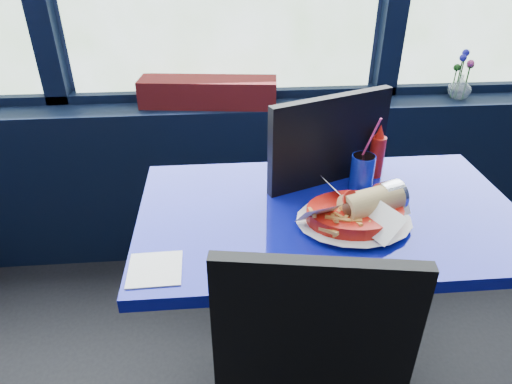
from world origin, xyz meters
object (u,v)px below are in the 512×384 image
at_px(near_table, 325,256).
at_px(ketchup_bottle, 377,154).
at_px(flower_vase, 461,84).
at_px(food_basket, 357,213).
at_px(soda_cup, 362,172).
at_px(planter_box, 208,92).
at_px(chair_near_back, 329,196).

bearing_deg(near_table, ketchup_bottle, 45.60).
distance_m(near_table, flower_vase, 1.21).
height_order(food_basket, ketchup_bottle, ketchup_bottle).
bearing_deg(soda_cup, food_basket, -109.52).
distance_m(planter_box, food_basket, 1.03).
bearing_deg(ketchup_bottle, food_basket, -116.89).
bearing_deg(ketchup_bottle, flower_vase, 46.33).
relative_size(food_basket, soda_cup, 1.21).
xyz_separation_m(planter_box, food_basket, (0.44, -0.93, -0.07)).
height_order(chair_near_back, ketchup_bottle, chair_near_back).
bearing_deg(planter_box, soda_cup, -48.11).
bearing_deg(flower_vase, food_basket, -129.09).
xyz_separation_m(ketchup_bottle, soda_cup, (-0.08, -0.09, -0.02)).
height_order(chair_near_back, planter_box, chair_near_back).
xyz_separation_m(chair_near_back, ketchup_bottle, (0.13, -0.10, 0.23)).
bearing_deg(ketchup_bottle, planter_box, 132.82).
distance_m(flower_vase, soda_cup, 1.00).
relative_size(planter_box, flower_vase, 2.72).
xyz_separation_m(food_basket, ketchup_bottle, (0.15, 0.29, 0.05)).
bearing_deg(soda_cup, planter_box, 125.10).
relative_size(flower_vase, ketchup_bottle, 1.17).
height_order(chair_near_back, flower_vase, chair_near_back).
xyz_separation_m(near_table, food_basket, (0.06, -0.08, 0.22)).
bearing_deg(soda_cup, near_table, -137.28).
height_order(near_table, chair_near_back, chair_near_back).
height_order(chair_near_back, food_basket, chair_near_back).
bearing_deg(planter_box, ketchup_bottle, -40.39).
relative_size(planter_box, soda_cup, 2.33).
bearing_deg(food_basket, planter_box, 120.35).
xyz_separation_m(planter_box, flower_vase, (1.19, -0.00, 0.01)).
bearing_deg(near_table, flower_vase, 46.14).
relative_size(near_table, soda_cup, 4.51).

